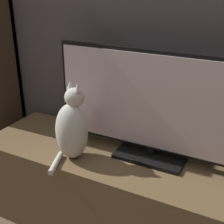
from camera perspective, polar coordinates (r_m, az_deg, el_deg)
The scene contains 3 objects.
tv_stand at distance 1.86m, azimuth -0.86°, elevation -14.09°, with size 1.43×0.51×0.51m.
tv at distance 1.57m, azimuth 7.68°, elevation 0.89°, with size 1.07×0.22×0.57m.
cat at distance 1.62m, azimuth -7.25°, elevation -2.91°, with size 0.21×0.30×0.41m.
Camera 1 is at (0.70, -0.37, 1.39)m, focal length 50.00 mm.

